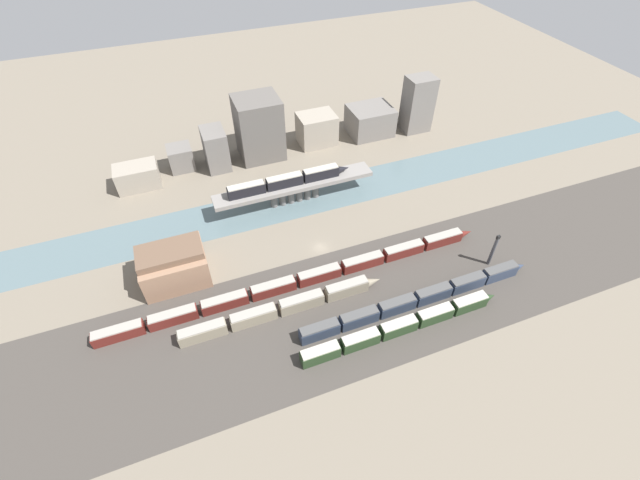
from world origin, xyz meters
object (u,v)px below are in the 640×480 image
at_px(train_yard_far, 283,308).
at_px(train_yard_mid, 419,299).
at_px(train_on_bridge, 289,180).
at_px(train_yard_near, 402,326).
at_px(train_yard_outer, 302,280).
at_px(warehouse_building, 174,265).
at_px(signal_tower, 493,250).

bearing_deg(train_yard_far, train_yard_mid, -16.19).
height_order(train_on_bridge, train_yard_far, train_on_bridge).
bearing_deg(train_yard_near, train_yard_outer, 128.40).
relative_size(train_yard_near, train_yard_far, 1.00).
relative_size(train_on_bridge, train_yard_outer, 0.38).
relative_size(train_on_bridge, train_yard_mid, 0.61).
bearing_deg(train_on_bridge, train_yard_outer, -102.76).
bearing_deg(train_yard_outer, warehouse_building, 155.47).
bearing_deg(signal_tower, train_on_bridge, 133.62).
bearing_deg(train_yard_mid, train_yard_outer, 146.92).
height_order(train_on_bridge, train_yard_mid, train_on_bridge).
relative_size(train_yard_near, signal_tower, 4.90).
bearing_deg(train_yard_mid, warehouse_building, 151.41).
bearing_deg(signal_tower, train_yard_outer, 167.18).
height_order(train_yard_near, signal_tower, signal_tower).
xyz_separation_m(train_yard_near, train_yard_outer, (-19.19, 24.22, -0.17)).
height_order(train_yard_mid, signal_tower, signal_tower).
bearing_deg(warehouse_building, signal_tower, -17.41).
bearing_deg(train_yard_mid, train_yard_near, -143.68).
xyz_separation_m(train_yard_far, signal_tower, (63.17, -4.90, 3.63)).
xyz_separation_m(train_yard_mid, train_yard_outer, (-27.64, 18.01, -0.24)).
distance_m(train_on_bridge, train_yard_mid, 58.39).
height_order(train_yard_near, train_yard_far, train_yard_far).
bearing_deg(train_yard_far, train_yard_outer, 43.39).
distance_m(train_yard_far, train_yard_outer, 11.12).
bearing_deg(train_yard_outer, train_yard_mid, -33.08).
bearing_deg(train_yard_outer, train_yard_near, -51.60).
bearing_deg(train_yard_near, train_yard_mid, 36.32).
height_order(train_on_bridge, train_yard_outer, train_on_bridge).
height_order(train_yard_far, signal_tower, signal_tower).
height_order(train_yard_far, train_yard_outer, train_yard_far).
bearing_deg(train_on_bridge, warehouse_building, -152.67).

